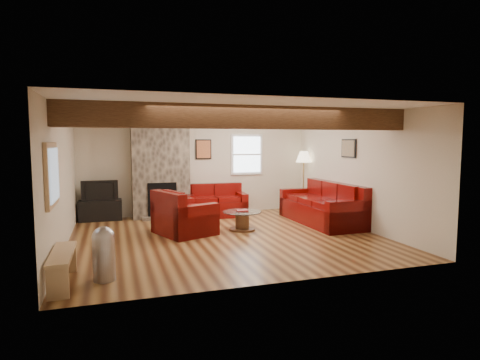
{
  "coord_description": "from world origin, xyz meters",
  "views": [
    {
      "loc": [
        -2.17,
        -7.61,
        1.92
      ],
      "look_at": [
        0.41,
        0.4,
        1.1
      ],
      "focal_mm": 30.0,
      "sensor_mm": 36.0,
      "label": 1
    }
  ],
  "objects_px": {
    "armchair_red": "(185,212)",
    "coffee_table": "(242,221)",
    "loveseat": "(215,200)",
    "floor_lamp": "(304,160)",
    "sofa_three": "(321,203)",
    "television": "(100,190)",
    "tv_cabinet": "(100,210)"
  },
  "relations": [
    {
      "from": "armchair_red",
      "to": "coffee_table",
      "type": "bearing_deg",
      "value": -114.0
    },
    {
      "from": "loveseat",
      "to": "armchair_red",
      "type": "relative_size",
      "value": 1.36
    },
    {
      "from": "coffee_table",
      "to": "floor_lamp",
      "type": "relative_size",
      "value": 0.51
    },
    {
      "from": "sofa_three",
      "to": "television",
      "type": "xyz_separation_m",
      "value": [
        -4.93,
        1.89,
        0.27
      ]
    },
    {
      "from": "armchair_red",
      "to": "floor_lamp",
      "type": "xyz_separation_m",
      "value": [
        3.55,
        1.66,
        0.95
      ]
    },
    {
      "from": "loveseat",
      "to": "tv_cabinet",
      "type": "relative_size",
      "value": 1.53
    },
    {
      "from": "sofa_three",
      "to": "armchair_red",
      "type": "xyz_separation_m",
      "value": [
        -3.23,
        -0.12,
        -0.02
      ]
    },
    {
      "from": "sofa_three",
      "to": "television",
      "type": "relative_size",
      "value": 2.9
    },
    {
      "from": "sofa_three",
      "to": "armchair_red",
      "type": "bearing_deg",
      "value": -88.82
    },
    {
      "from": "sofa_three",
      "to": "loveseat",
      "type": "distance_m",
      "value": 2.67
    },
    {
      "from": "armchair_red",
      "to": "television",
      "type": "xyz_separation_m",
      "value": [
        -1.7,
        2.01,
        0.29
      ]
    },
    {
      "from": "tv_cabinet",
      "to": "armchair_red",
      "type": "bearing_deg",
      "value": -49.81
    },
    {
      "from": "coffee_table",
      "to": "television",
      "type": "bearing_deg",
      "value": 145.03
    },
    {
      "from": "tv_cabinet",
      "to": "floor_lamp",
      "type": "bearing_deg",
      "value": -3.78
    },
    {
      "from": "loveseat",
      "to": "sofa_three",
      "type": "bearing_deg",
      "value": -33.37
    },
    {
      "from": "television",
      "to": "armchair_red",
      "type": "bearing_deg",
      "value": -49.81
    },
    {
      "from": "sofa_three",
      "to": "coffee_table",
      "type": "distance_m",
      "value": 2.02
    },
    {
      "from": "television",
      "to": "floor_lamp",
      "type": "relative_size",
      "value": 0.51
    },
    {
      "from": "loveseat",
      "to": "floor_lamp",
      "type": "relative_size",
      "value": 0.93
    },
    {
      "from": "loveseat",
      "to": "floor_lamp",
      "type": "distance_m",
      "value": 2.65
    },
    {
      "from": "loveseat",
      "to": "floor_lamp",
      "type": "xyz_separation_m",
      "value": [
        2.46,
        -0.05,
        1.0
      ]
    },
    {
      "from": "armchair_red",
      "to": "coffee_table",
      "type": "height_order",
      "value": "armchair_red"
    },
    {
      "from": "loveseat",
      "to": "tv_cabinet",
      "type": "xyz_separation_m",
      "value": [
        -2.79,
        0.3,
        -0.16
      ]
    },
    {
      "from": "tv_cabinet",
      "to": "television",
      "type": "bearing_deg",
      "value": 0.0
    },
    {
      "from": "sofa_three",
      "to": "loveseat",
      "type": "bearing_deg",
      "value": -127.54
    },
    {
      "from": "sofa_three",
      "to": "coffee_table",
      "type": "xyz_separation_m",
      "value": [
        -1.99,
        -0.16,
        -0.27
      ]
    },
    {
      "from": "coffee_table",
      "to": "loveseat",
      "type": "bearing_deg",
      "value": 94.69
    },
    {
      "from": "armchair_red",
      "to": "tv_cabinet",
      "type": "relative_size",
      "value": 1.12
    },
    {
      "from": "coffee_table",
      "to": "television",
      "type": "xyz_separation_m",
      "value": [
        -2.94,
        2.05,
        0.53
      ]
    },
    {
      "from": "floor_lamp",
      "to": "sofa_three",
      "type": "bearing_deg",
      "value": -101.71
    },
    {
      "from": "tv_cabinet",
      "to": "television",
      "type": "xyz_separation_m",
      "value": [
        0.0,
        0.0,
        0.49
      ]
    },
    {
      "from": "sofa_three",
      "to": "floor_lamp",
      "type": "xyz_separation_m",
      "value": [
        0.32,
        1.54,
        0.93
      ]
    }
  ]
}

